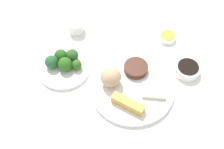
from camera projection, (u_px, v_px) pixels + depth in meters
name	position (u px, v px, depth m)	size (l,w,h in m)	color
tabletop	(137.00, 80.00, 1.08)	(2.20, 2.20, 0.02)	white
main_plate	(132.00, 88.00, 1.03)	(0.29, 0.29, 0.02)	white
rice_scoop	(111.00, 77.00, 1.01)	(0.07, 0.07, 0.07)	tan
spring_roll	(128.00, 104.00, 0.97)	(0.12, 0.03, 0.03)	gold
crab_rangoon_wonton	(154.00, 91.00, 1.01)	(0.08, 0.06, 0.01)	beige
stir_fry_heap	(137.00, 68.00, 1.06)	(0.09, 0.09, 0.02)	#492518
broccoli_plate	(64.00, 67.00, 1.09)	(0.20, 0.20, 0.01)	white
broccoli_floret_0	(65.00, 64.00, 1.06)	(0.05, 0.05, 0.05)	#28611A
broccoli_floret_1	(52.00, 62.00, 1.06)	(0.05, 0.05, 0.05)	#285D2D
broccoli_floret_2	(72.00, 55.00, 1.08)	(0.05, 0.05, 0.05)	#2D5A24
broccoli_floret_5	(61.00, 56.00, 1.08)	(0.05, 0.05, 0.05)	#275A1C
broccoli_floret_6	(77.00, 65.00, 1.06)	(0.04, 0.04, 0.04)	#2D5D1C
soy_sauce_bowl	(187.00, 69.00, 1.07)	(0.09, 0.09, 0.03)	white
soy_sauce_bowl_liquid	(188.00, 66.00, 1.06)	(0.08, 0.08, 0.00)	black
sauce_ramekin_hot_mustard	(167.00, 37.00, 1.17)	(0.07, 0.07, 0.02)	white
sauce_ramekin_hot_mustard_liquid	(168.00, 35.00, 1.16)	(0.05, 0.05, 0.00)	yellow
teacup	(76.00, 26.00, 1.19)	(0.07, 0.07, 0.05)	white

